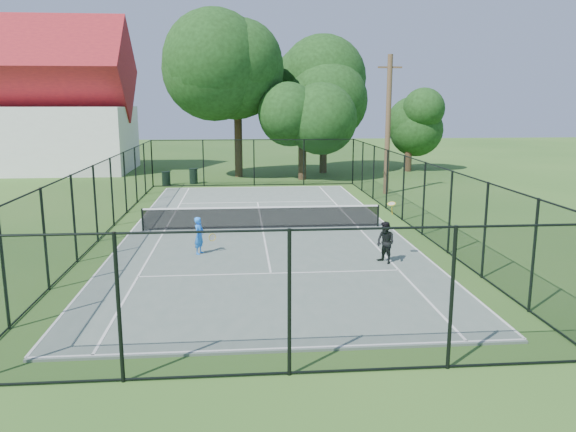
{
  "coord_description": "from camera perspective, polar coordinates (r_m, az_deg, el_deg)",
  "views": [
    {
      "loc": [
        -0.91,
        -23.3,
        5.35
      ],
      "look_at": [
        0.83,
        -3.0,
        1.2
      ],
      "focal_mm": 35.0,
      "sensor_mm": 36.0,
      "label": 1
    }
  ],
  "objects": [
    {
      "name": "ground",
      "position": [
        23.92,
        -2.61,
        -1.42
      ],
      "size": [
        120.0,
        120.0,
        0.0
      ],
      "primitive_type": "plane",
      "color": "#2D581E"
    },
    {
      "name": "player_black",
      "position": [
        18.95,
        9.88,
        -2.66
      ],
      "size": [
        0.81,
        0.98,
        2.02
      ],
      "color": "black",
      "rests_on": "tennis_court"
    },
    {
      "name": "tennis_net",
      "position": [
        23.8,
        -2.62,
        -0.06
      ],
      "size": [
        10.08,
        0.08,
        0.95
      ],
      "color": "black",
      "rests_on": "tennis_court"
    },
    {
      "name": "tree_near_right",
      "position": [
        43.11,
        3.68,
        12.35
      ],
      "size": [
        6.84,
        6.84,
        9.43
      ],
      "color": "#332114",
      "rests_on": "ground"
    },
    {
      "name": "tree_near_mid",
      "position": [
        39.2,
        1.49,
        10.52
      ],
      "size": [
        5.8,
        5.8,
        7.59
      ],
      "color": "#332114",
      "rests_on": "ground"
    },
    {
      "name": "trash_bin_right",
      "position": [
        37.91,
        -9.58,
        4.03
      ],
      "size": [
        0.58,
        0.58,
        1.02
      ],
      "color": "black",
      "rests_on": "ground"
    },
    {
      "name": "player_blue",
      "position": [
        20.06,
        -8.99,
        -1.97
      ],
      "size": [
        0.83,
        0.57,
        1.32
      ],
      "color": "#1D77F7",
      "rests_on": "tennis_court"
    },
    {
      "name": "building",
      "position": [
        48.07,
        -24.87,
        9.96
      ],
      "size": [
        15.3,
        8.15,
        11.87
      ],
      "color": "silver",
      "rests_on": "ground"
    },
    {
      "name": "tennis_court",
      "position": [
        23.92,
        -2.61,
        -1.35
      ],
      "size": [
        11.0,
        24.0,
        0.06
      ],
      "primitive_type": "cube",
      "color": "slate",
      "rests_on": "ground"
    },
    {
      "name": "utility_pole",
      "position": [
        33.45,
        10.12,
        9.13
      ],
      "size": [
        1.4,
        0.3,
        8.01
      ],
      "color": "#4C3823",
      "rests_on": "ground"
    },
    {
      "name": "fence",
      "position": [
        23.63,
        -2.64,
        2.12
      ],
      "size": [
        13.1,
        26.1,
        3.0
      ],
      "color": "black",
      "rests_on": "ground"
    },
    {
      "name": "trash_bin_left",
      "position": [
        37.55,
        -12.27,
        3.76
      ],
      "size": [
        0.58,
        0.58,
        0.9
      ],
      "color": "black",
      "rests_on": "ground"
    },
    {
      "name": "tree_far_right",
      "position": [
        44.94,
        12.24,
        9.05
      ],
      "size": [
        4.43,
        4.43,
        5.86
      ],
      "color": "#332114",
      "rests_on": "ground"
    },
    {
      "name": "tree_near_left",
      "position": [
        40.82,
        -5.16,
        12.46
      ],
      "size": [
        7.55,
        7.55,
        9.84
      ],
      "color": "#332114",
      "rests_on": "ground"
    }
  ]
}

